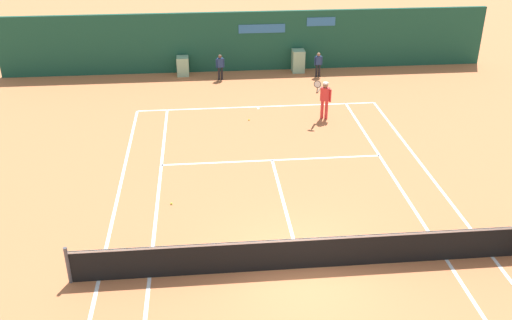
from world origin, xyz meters
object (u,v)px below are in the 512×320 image
object	(u,v)px
ball_kid_centre_post	(318,63)
tennis_ball_near_service_line	(249,120)
ball_kid_left_post	(220,65)
player_on_baseline	(325,97)
tennis_ball_by_sideline	(171,204)

from	to	relation	value
ball_kid_centre_post	tennis_ball_near_service_line	world-z (taller)	ball_kid_centre_post
ball_kid_left_post	player_on_baseline	bearing A→B (deg)	118.76
tennis_ball_near_service_line	tennis_ball_by_sideline	world-z (taller)	same
ball_kid_left_post	tennis_ball_by_sideline	bearing A→B (deg)	71.97
tennis_ball_by_sideline	ball_kid_centre_post	bearing A→B (deg)	59.56
ball_kid_centre_post	tennis_ball_by_sideline	size ratio (longest dim) A/B	18.42
player_on_baseline	ball_kid_centre_post	size ratio (longest dim) A/B	1.47
ball_kid_centre_post	tennis_ball_near_service_line	size ratio (longest dim) A/B	18.42
ball_kid_left_post	tennis_ball_by_sideline	distance (m)	12.11
ball_kid_centre_post	ball_kid_left_post	distance (m)	4.94
ball_kid_centre_post	tennis_ball_by_sideline	bearing A→B (deg)	54.99
player_on_baseline	ball_kid_centre_post	bearing A→B (deg)	-74.56
ball_kid_left_post	tennis_ball_near_service_line	bearing A→B (deg)	92.05
player_on_baseline	tennis_ball_near_service_line	xyz separation A→B (m)	(-3.16, 0.12, -0.94)
player_on_baseline	tennis_ball_by_sideline	world-z (taller)	player_on_baseline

